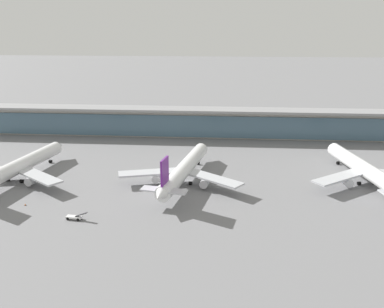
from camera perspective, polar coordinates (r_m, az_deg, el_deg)
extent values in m
plane|color=slate|center=(160.98, -0.28, -3.62)|extent=(1200.00, 1200.00, 0.00)
cylinder|color=white|center=(173.59, -22.29, -1.58)|extent=(14.95, 51.88, 5.46)
cone|color=white|center=(195.40, -17.42, 0.97)|extent=(6.17, 5.82, 5.35)
cube|color=black|center=(192.64, -17.93, 0.99)|extent=(4.44, 2.98, 0.66)
cube|color=#B7BABF|center=(163.52, -19.94, -2.79)|extent=(22.47, 18.88, 0.66)
cylinder|color=silver|center=(165.32, -20.79, -3.37)|extent=(3.69, 4.44, 3.01)
cylinder|color=black|center=(174.75, -23.46, -3.17)|extent=(1.35, 1.50, 1.32)
cylinder|color=black|center=(171.15, -21.87, -3.39)|extent=(1.35, 1.50, 1.32)
cylinder|color=black|center=(190.82, -18.46, -0.94)|extent=(1.35, 1.50, 1.32)
cylinder|color=white|center=(158.48, -1.00, -1.97)|extent=(14.80, 51.89, 5.46)
cone|color=white|center=(184.31, 1.40, 0.82)|extent=(6.15, 5.81, 5.35)
cone|color=white|center=(133.57, -4.29, -5.56)|extent=(5.92, 6.80, 4.91)
cube|color=black|center=(181.13, 1.17, 0.83)|extent=(4.44, 2.97, 0.66)
cube|color=#B7BABF|center=(158.06, -5.58, -2.48)|extent=(24.28, 12.09, 0.66)
cube|color=#B7BABF|center=(151.79, 2.79, -3.27)|extent=(22.49, 18.84, 0.66)
cylinder|color=silver|center=(157.30, -4.66, -3.28)|extent=(3.68, 4.44, 3.01)
cylinder|color=silver|center=(152.53, 1.70, -3.90)|extent=(3.68, 4.44, 3.01)
cube|color=#661E84|center=(135.41, -3.70, -2.31)|extent=(1.85, 6.60, 8.47)
cube|color=#B7BABF|center=(136.78, -3.77, -4.86)|extent=(15.56, 6.82, 0.47)
cylinder|color=black|center=(158.31, -2.32, -3.75)|extent=(1.35, 1.50, 1.32)
cylinder|color=black|center=(156.74, -0.21, -3.96)|extent=(1.35, 1.50, 1.32)
cylinder|color=black|center=(178.86, 0.83, -1.22)|extent=(1.35, 1.50, 1.32)
cylinder|color=white|center=(170.67, 22.11, -1.87)|extent=(15.81, 51.79, 5.46)
cone|color=white|center=(194.36, 18.20, 0.81)|extent=(6.23, 5.89, 5.35)
cube|color=black|center=(191.40, 18.62, 0.82)|extent=(4.47, 3.04, 0.66)
cube|color=#B7BABF|center=(161.63, 19.22, -2.95)|extent=(22.31, 19.14, 0.66)
cylinder|color=silver|center=(163.05, 20.13, -3.58)|extent=(3.75, 4.48, 3.01)
cylinder|color=black|center=(168.39, 21.50, -3.68)|extent=(1.37, 1.52, 1.32)
cylinder|color=black|center=(171.31, 23.27, -3.55)|extent=(1.37, 1.52, 1.32)
cylinder|color=black|center=(189.34, 19.00, -1.13)|extent=(1.37, 1.52, 1.32)
cube|color=silver|center=(135.43, -15.55, -8.16)|extent=(4.97, 2.32, 0.60)
cube|color=black|center=(133.96, -14.64, -7.86)|extent=(4.03, 1.33, 1.72)
cylinder|color=black|center=(135.52, -14.74, -8.21)|extent=(0.93, 0.38, 0.90)
cylinder|color=black|center=(134.18, -15.04, -8.51)|extent=(0.93, 0.38, 0.90)
cylinder|color=black|center=(136.93, -16.03, -8.05)|extent=(0.93, 0.38, 0.90)
cylinder|color=black|center=(135.61, -16.34, -8.34)|extent=(0.93, 0.38, 0.90)
cube|color=#B2ADA3|center=(221.35, 1.12, 4.13)|extent=(244.66, 8.00, 14.00)
cube|color=slate|center=(217.34, 1.05, 3.69)|extent=(239.77, 0.50, 11.20)
cube|color=gray|center=(217.78, 1.10, 5.96)|extent=(249.55, 12.80, 1.20)
cone|color=orange|center=(150.45, -21.47, -6.30)|extent=(0.44, 0.44, 0.70)
cube|color=black|center=(150.57, -21.46, -6.42)|extent=(0.62, 0.62, 0.04)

